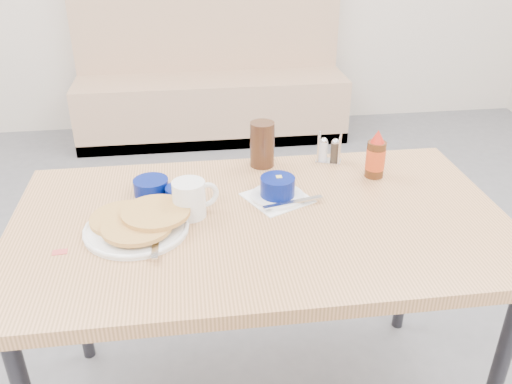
{
  "coord_description": "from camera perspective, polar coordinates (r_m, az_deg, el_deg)",
  "views": [
    {
      "loc": [
        -0.19,
        -1.05,
        1.55
      ],
      "look_at": [
        -0.01,
        0.29,
        0.82
      ],
      "focal_mm": 38.0,
      "sensor_mm": 36.0,
      "label": 1
    }
  ],
  "objects": [
    {
      "name": "sugar_wrapper",
      "position": [
        1.47,
        -19.95,
        -5.96
      ],
      "size": [
        0.04,
        0.03,
        0.0
      ],
      "primitive_type": "cube",
      "rotation": [
        0.0,
        0.0,
        0.06
      ],
      "color": "#D34846",
      "rests_on": "dining_table"
    },
    {
      "name": "grits_setting",
      "position": [
        1.61,
        2.3,
        0.25
      ],
      "size": [
        0.24,
        0.23,
        0.07
      ],
      "rotation": [
        0.0,
        0.0,
        0.45
      ],
      "color": "white",
      "rests_on": "dining_table"
    },
    {
      "name": "coffee_mug",
      "position": [
        1.53,
        -6.89,
        -0.65
      ],
      "size": [
        0.13,
        0.09,
        0.11
      ],
      "rotation": [
        0.0,
        0.0,
        0.33
      ],
      "color": "white",
      "rests_on": "dining_table"
    },
    {
      "name": "amber_tumbler",
      "position": [
        1.8,
        0.66,
        5.04
      ],
      "size": [
        0.09,
        0.09,
        0.15
      ],
      "primitive_type": "cylinder",
      "rotation": [
        0.0,
        0.0,
        -0.09
      ],
      "color": "#3B2112",
      "rests_on": "dining_table"
    },
    {
      "name": "creamer_bowl",
      "position": [
        1.67,
        -10.97,
        0.54
      ],
      "size": [
        0.11,
        0.11,
        0.05
      ],
      "rotation": [
        0.0,
        0.0,
        -0.12
      ],
      "color": "#041262",
      "rests_on": "dining_table"
    },
    {
      "name": "booth_bench",
      "position": [
        4.02,
        -4.74,
        10.88
      ],
      "size": [
        1.9,
        0.56,
        1.22
      ],
      "color": "tan",
      "rests_on": "ground"
    },
    {
      "name": "condiment_caddy",
      "position": [
        1.87,
        7.68,
        4.21
      ],
      "size": [
        0.1,
        0.07,
        0.1
      ],
      "rotation": [
        0.0,
        0.0,
        -0.35
      ],
      "color": "silver",
      "rests_on": "dining_table"
    },
    {
      "name": "syrup_bottle",
      "position": [
        1.77,
        12.49,
        3.65
      ],
      "size": [
        0.06,
        0.06,
        0.16
      ],
      "rotation": [
        0.0,
        0.0,
        -0.36
      ],
      "color": "#47230F",
      "rests_on": "dining_table"
    },
    {
      "name": "butter_bowl",
      "position": [
        1.63,
        -7.94,
        -0.14
      ],
      "size": [
        0.09,
        0.09,
        0.04
      ],
      "rotation": [
        0.0,
        0.0,
        0.27
      ],
      "color": "#041262",
      "rests_on": "dining_table"
    },
    {
      "name": "dining_table",
      "position": [
        1.57,
        0.48,
        -4.64
      ],
      "size": [
        1.4,
        0.8,
        0.76
      ],
      "color": "tan",
      "rests_on": "ground"
    },
    {
      "name": "pancake_plate",
      "position": [
        1.5,
        -12.32,
        -3.27
      ],
      "size": [
        0.29,
        0.3,
        0.05
      ],
      "rotation": [
        0.0,
        0.0,
        -0.34
      ],
      "color": "white",
      "rests_on": "dining_table"
    }
  ]
}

